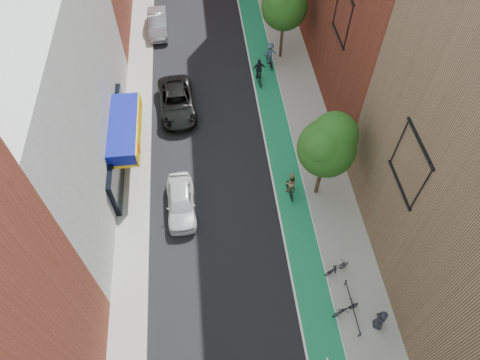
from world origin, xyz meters
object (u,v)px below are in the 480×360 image
object	(u,v)px
parked_car_black	(177,102)
pedestrian	(381,319)
cyclist_lane_mid	(259,74)
cyclist_lane_near	(290,186)
cyclist_lane_far	(270,56)
parked_car_silver	(158,23)
parked_car_white	(181,202)

from	to	relation	value
parked_car_black	pedestrian	xyz separation A→B (m)	(9.97, -17.38, 0.18)
parked_car_black	cyclist_lane_mid	xyz separation A→B (m)	(6.45, 2.42, 0.05)
cyclist_lane_near	cyclist_lane_far	size ratio (longest dim) A/B	0.92
cyclist_lane_mid	pedestrian	distance (m)	20.10
cyclist_lane_mid	pedestrian	size ratio (longest dim) A/B	1.34
parked_car_silver	cyclist_lane_mid	bearing A→B (deg)	-46.47
parked_car_white	cyclist_lane_far	distance (m)	15.29
parked_car_white	cyclist_lane_far	size ratio (longest dim) A/B	2.04
parked_car_white	cyclist_lane_mid	bearing A→B (deg)	58.75
cyclist_lane_near	cyclist_lane_mid	xyz separation A→B (m)	(-0.48, 10.91, 0.00)
parked_car_white	pedestrian	world-z (taller)	pedestrian
cyclist_lane_mid	pedestrian	xyz separation A→B (m)	(3.52, -19.79, 0.13)
cyclist_lane_near	cyclist_lane_far	bearing A→B (deg)	-98.54
cyclist_lane_near	cyclist_lane_far	world-z (taller)	cyclist_lane_far
cyclist_lane_near	cyclist_lane_mid	size ratio (longest dim) A/B	0.90
pedestrian	cyclist_lane_mid	bearing A→B (deg)	-157.45
parked_car_white	parked_car_silver	size ratio (longest dim) A/B	0.94
parked_car_silver	cyclist_lane_near	xyz separation A→B (m)	(8.40, -18.74, 0.07)
pedestrian	cyclist_lane_far	bearing A→B (deg)	-161.29
parked_car_silver	cyclist_lane_mid	size ratio (longest dim) A/B	2.12
parked_car_white	cyclist_lane_near	size ratio (longest dim) A/B	2.21
cyclist_lane_far	pedestrian	xyz separation A→B (m)	(2.38, -21.76, 0.03)
parked_car_silver	parked_car_white	bearing A→B (deg)	-87.28
cyclist_lane_near	cyclist_lane_mid	distance (m)	10.92
parked_car_silver	cyclist_lane_far	distance (m)	10.80
parked_car_white	parked_car_black	size ratio (longest dim) A/B	0.77
parked_car_white	cyclist_lane_mid	xyz separation A→B (m)	(6.41, 11.34, 0.09)
parked_car_black	parked_car_silver	world-z (taller)	parked_car_black
parked_car_silver	cyclist_lane_far	bearing A→B (deg)	-34.74
parked_car_white	parked_car_silver	world-z (taller)	parked_car_silver
parked_car_white	parked_car_silver	xyz separation A→B (m)	(-1.52, 19.17, 0.02)
pedestrian	parked_car_black	bearing A→B (deg)	-137.68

